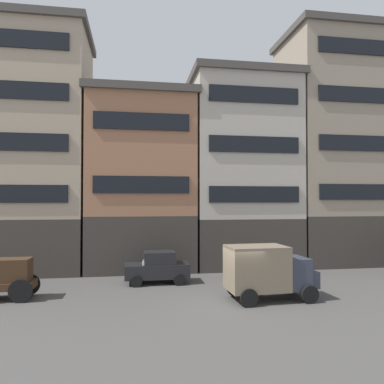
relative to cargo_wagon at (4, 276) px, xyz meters
name	(u,v)px	position (x,y,z in m)	size (l,w,h in m)	color
ground_plane	(233,302)	(10.85, -2.13, -1.15)	(120.00, 120.00, 0.00)	#4C4947
building_far_left	(18,148)	(-1.73, 7.83, 7.31)	(9.75, 6.79, 16.84)	#38332D
building_center_left	(141,180)	(6.70, 7.83, 5.12)	(7.80, 6.79, 12.45)	#38332D
building_center_right	(241,170)	(14.24, 7.83, 5.98)	(7.99, 6.79, 14.17)	#38332D
building_far_right	(348,147)	(23.10, 7.83, 7.90)	(10.43, 6.79, 18.02)	#38332D
cargo_wagon	(4,276)	(0.00, 0.00, 0.00)	(2.91, 1.51, 1.98)	#3D2819
delivery_truck_far	(268,270)	(12.61, -2.03, 0.28)	(4.42, 2.30, 2.62)	#333847
sedan_dark	(158,267)	(7.57, 2.42, -0.23)	(3.71, 1.88, 1.83)	black
pedestrian_officer	(276,262)	(14.91, 2.65, -0.17)	(0.49, 0.49, 1.79)	black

